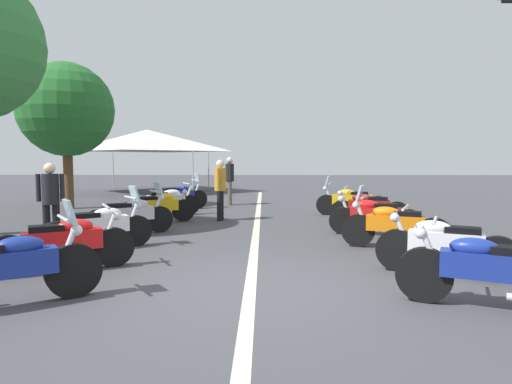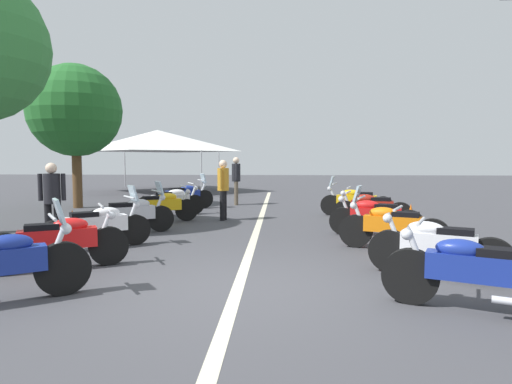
{
  "view_description": "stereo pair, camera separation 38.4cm",
  "coord_description": "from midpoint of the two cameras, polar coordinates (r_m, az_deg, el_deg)",
  "views": [
    {
      "loc": [
        -5.62,
        -0.18,
        1.72
      ],
      "look_at": [
        4.34,
        0.0,
        0.95
      ],
      "focal_mm": 30.37,
      "sensor_mm": 36.0,
      "label": 1
    },
    {
      "loc": [
        -5.62,
        -0.56,
        1.72
      ],
      "look_at": [
        4.34,
        0.0,
        0.95
      ],
      "focal_mm": 30.37,
      "sensor_mm": 36.0,
      "label": 2
    }
  ],
  "objects": [
    {
      "name": "motorcycle_left_row_0",
      "position": [
        5.89,
        -31.73,
        -8.45
      ],
      "size": [
        1.37,
        1.88,
        1.23
      ],
      "rotation": [
        0.0,
        0.0,
        -0.96
      ],
      "color": "black",
      "rests_on": "ground_plane"
    },
    {
      "name": "motorcycle_left_row_4",
      "position": [
        11.91,
        -13.64,
        -1.86
      ],
      "size": [
        1.11,
        1.85,
        0.99
      ],
      "rotation": [
        0.0,
        0.0,
        -1.08
      ],
      "color": "black",
      "rests_on": "ground_plane"
    },
    {
      "name": "roadside_tree_0",
      "position": [
        16.37,
        -24.35,
        9.81
      ],
      "size": [
        3.18,
        3.18,
        4.98
      ],
      "color": "brown",
      "rests_on": "ground_plane"
    },
    {
      "name": "bystander_2",
      "position": [
        12.07,
        -5.64,
        0.91
      ],
      "size": [
        0.52,
        0.32,
        1.69
      ],
      "rotation": [
        0.0,
        0.0,
        1.4
      ],
      "color": "black",
      "rests_on": "ground_plane"
    },
    {
      "name": "traffic_cone_0",
      "position": [
        11.48,
        18.42,
        -2.98
      ],
      "size": [
        0.36,
        0.36,
        0.61
      ],
      "color": "orange",
      "rests_on": "ground_plane"
    },
    {
      "name": "motorcycle_right_row_2",
      "position": [
        8.59,
        16.43,
        -4.18
      ],
      "size": [
        0.96,
        1.94,
        1.21
      ],
      "rotation": [
        0.0,
        0.0,
        1.2
      ],
      "color": "black",
      "rests_on": "ground_plane"
    },
    {
      "name": "ground_plane",
      "position": [
        5.89,
        -2.69,
        -12.6
      ],
      "size": [
        80.0,
        80.0,
        0.0
      ],
      "primitive_type": "plane",
      "color": "#424247"
    },
    {
      "name": "motorcycle_left_row_3",
      "position": [
        10.24,
        -17.17,
        -2.87
      ],
      "size": [
        1.23,
        1.75,
        1.2
      ],
      "rotation": [
        0.0,
        0.0,
        -0.99
      ],
      "color": "black",
      "rests_on": "ground_plane"
    },
    {
      "name": "event_tent",
      "position": [
        23.03,
        -14.58,
        6.58
      ],
      "size": [
        6.18,
        6.18,
        3.2
      ],
      "color": "white",
      "rests_on": "ground_plane"
    },
    {
      "name": "motorcycle_left_row_5",
      "position": [
        13.33,
        -12.49,
        -1.18
      ],
      "size": [
        1.13,
        1.91,
        0.98
      ],
      "rotation": [
        0.0,
        0.0,
        -1.09
      ],
      "color": "black",
      "rests_on": "ground_plane"
    },
    {
      "name": "bystander_1",
      "position": [
        16.09,
        -4.16,
        2.01
      ],
      "size": [
        0.52,
        0.32,
        1.78
      ],
      "rotation": [
        0.0,
        0.0,
        1.74
      ],
      "color": "brown",
      "rests_on": "ground_plane"
    },
    {
      "name": "motorcycle_right_row_5",
      "position": [
        13.3,
        11.58,
        -1.11
      ],
      "size": [
        0.92,
        2.1,
        1.2
      ],
      "rotation": [
        0.0,
        0.0,
        1.28
      ],
      "color": "black",
      "rests_on": "ground_plane"
    },
    {
      "name": "motorcycle_right_row_0",
      "position": [
        5.56,
        26.55,
        -9.16
      ],
      "size": [
        1.02,
        1.95,
        1.01
      ],
      "rotation": [
        0.0,
        0.0,
        1.16
      ],
      "color": "black",
      "rests_on": "ground_plane"
    },
    {
      "name": "motorcycle_left_row_1",
      "position": [
        7.31,
        -25.3,
        -6.02
      ],
      "size": [
        1.16,
        1.91,
        0.99
      ],
      "rotation": [
        0.0,
        0.0,
        -1.07
      ],
      "color": "black",
      "rests_on": "ground_plane"
    },
    {
      "name": "motorcycle_left_row_2",
      "position": [
        8.74,
        -21.08,
        -4.2
      ],
      "size": [
        1.36,
        1.75,
        1.19
      ],
      "rotation": [
        0.0,
        0.0,
        -0.93
      ],
      "color": "black",
      "rests_on": "ground_plane"
    },
    {
      "name": "motorcycle_right_row_3",
      "position": [
        9.99,
        14.25,
        -3.04
      ],
      "size": [
        0.91,
        1.99,
        0.99
      ],
      "rotation": [
        0.0,
        0.0,
        1.26
      ],
      "color": "black",
      "rests_on": "ground_plane"
    },
    {
      "name": "motorcycle_right_row_4",
      "position": [
        11.62,
        13.66,
        -1.99
      ],
      "size": [
        0.88,
        1.98,
        0.99
      ],
      "rotation": [
        0.0,
        0.0,
        1.29
      ],
      "color": "black",
      "rests_on": "ground_plane"
    },
    {
      "name": "bystander_0",
      "position": [
        9.62,
        -26.46,
        -0.6
      ],
      "size": [
        0.32,
        0.52,
        1.64
      ],
      "rotation": [
        0.0,
        0.0,
        0.24
      ],
      "color": "black",
      "rests_on": "ground_plane"
    },
    {
      "name": "motorcycle_left_row_6",
      "position": [
        14.92,
        -10.97,
        -0.49
      ],
      "size": [
        1.23,
        1.92,
        1.21
      ],
      "rotation": [
        0.0,
        0.0,
        -1.03
      ],
      "color": "black",
      "rests_on": "ground_plane"
    },
    {
      "name": "lane_centre_stripe",
      "position": [
        10.68,
        -0.98,
        -4.86
      ],
      "size": [
        22.98,
        0.16,
        0.01
      ],
      "primitive_type": "cube",
      "color": "beige",
      "rests_on": "ground_plane"
    },
    {
      "name": "motorcycle_right_row_1",
      "position": [
        6.9,
        22.05,
        -6.49
      ],
      "size": [
        1.02,
        1.87,
        1.0
      ],
      "rotation": [
        0.0,
        0.0,
        1.13
      ],
      "color": "black",
      "rests_on": "ground_plane"
    },
    {
      "name": "traffic_cone_1",
      "position": [
        10.26,
        -24.23,
        -4.0
      ],
      "size": [
        0.36,
        0.36,
        0.61
      ],
      "color": "orange",
      "rests_on": "ground_plane"
    }
  ]
}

